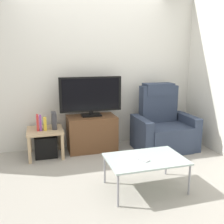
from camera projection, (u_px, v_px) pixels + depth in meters
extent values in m
plane|color=#9E998E|center=(110.00, 169.00, 3.59)|extent=(6.40, 6.40, 0.00)
cube|color=silver|center=(91.00, 70.00, 4.37)|extent=(6.40, 0.06, 2.60)
cube|color=brown|center=(92.00, 133.00, 4.29)|extent=(0.79, 0.46, 0.57)
cube|color=black|center=(95.00, 130.00, 4.06)|extent=(0.73, 0.02, 0.02)
cube|color=black|center=(94.00, 127.00, 4.10)|extent=(0.34, 0.11, 0.04)
cube|color=black|center=(91.00, 115.00, 4.25)|extent=(0.32, 0.20, 0.03)
cube|color=black|center=(91.00, 113.00, 4.24)|extent=(0.06, 0.04, 0.05)
cube|color=black|center=(91.00, 94.00, 4.17)|extent=(1.01, 0.05, 0.56)
cube|color=black|center=(91.00, 94.00, 4.15)|extent=(0.93, 0.01, 0.51)
cube|color=#2D384C|center=(164.00, 137.00, 4.34)|extent=(0.70, 0.72, 0.42)
cube|color=#2D384C|center=(158.00, 104.00, 4.48)|extent=(0.64, 0.20, 0.62)
cube|color=#2D384C|center=(158.00, 89.00, 4.45)|extent=(0.50, 0.26, 0.20)
cube|color=#2D384C|center=(141.00, 135.00, 4.21)|extent=(0.14, 0.68, 0.56)
cube|color=#2D384C|center=(187.00, 131.00, 4.44)|extent=(0.14, 0.68, 0.56)
cube|color=tan|center=(45.00, 130.00, 3.99)|extent=(0.54, 0.54, 0.04)
cube|color=tan|center=(29.00, 150.00, 3.75)|extent=(0.04, 0.04, 0.40)
cube|color=tan|center=(63.00, 147.00, 3.88)|extent=(0.04, 0.04, 0.40)
cube|color=tan|center=(30.00, 140.00, 4.20)|extent=(0.04, 0.04, 0.40)
cube|color=tan|center=(60.00, 138.00, 4.33)|extent=(0.04, 0.04, 0.40)
cube|color=black|center=(46.00, 146.00, 4.05)|extent=(0.33, 0.33, 0.33)
cube|color=red|center=(38.00, 123.00, 3.92)|extent=(0.03, 0.12, 0.24)
cube|color=purple|center=(40.00, 123.00, 3.93)|extent=(0.03, 0.12, 0.23)
cube|color=gold|center=(45.00, 124.00, 3.95)|extent=(0.05, 0.13, 0.19)
cube|color=#333338|center=(54.00, 120.00, 4.01)|extent=(0.07, 0.20, 0.25)
cube|color=#B2C6C1|center=(146.00, 159.00, 3.00)|extent=(0.90, 0.60, 0.02)
cylinder|color=gray|center=(118.00, 191.00, 2.67)|extent=(0.02, 0.02, 0.36)
cylinder|color=gray|center=(189.00, 180.00, 2.90)|extent=(0.02, 0.02, 0.36)
cylinder|color=gray|center=(105.00, 169.00, 3.18)|extent=(0.02, 0.02, 0.36)
cylinder|color=gray|center=(166.00, 161.00, 3.41)|extent=(0.02, 0.02, 0.36)
cube|color=#B7B7BC|center=(143.00, 160.00, 2.94)|extent=(0.13, 0.17, 0.01)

